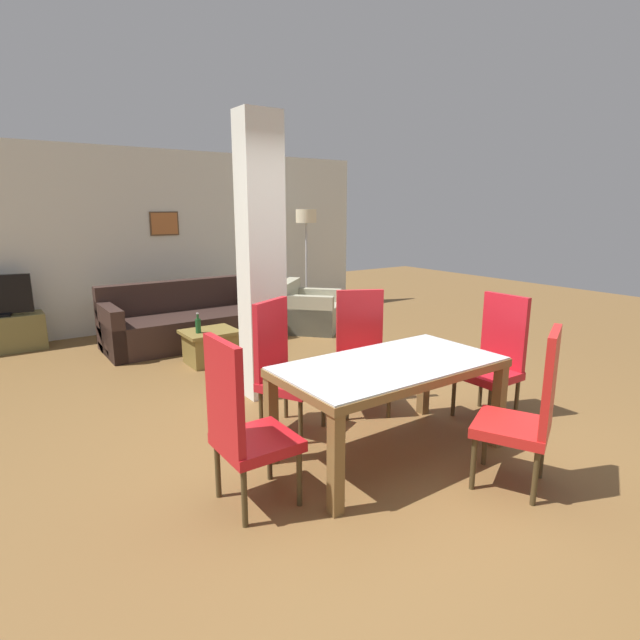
{
  "coord_description": "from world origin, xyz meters",
  "views": [
    {
      "loc": [
        -2.43,
        -2.58,
        1.84
      ],
      "look_at": [
        0.0,
        0.91,
        0.88
      ],
      "focal_mm": 28.0,
      "sensor_mm": 36.0,
      "label": 1
    }
  ],
  "objects_px": {
    "dining_chair_near_right": "(528,409)",
    "armchair": "(307,313)",
    "coffee_table": "(210,346)",
    "floor_lamp": "(306,226)",
    "dining_chair_far_left": "(283,365)",
    "bottle": "(198,325)",
    "dining_chair_head_left": "(242,423)",
    "sofa": "(187,323)",
    "dining_chair_far_right": "(362,349)",
    "dining_chair_head_right": "(495,356)",
    "dining_table": "(390,381)"
  },
  "relations": [
    {
      "from": "dining_table",
      "to": "dining_chair_head_right",
      "type": "relative_size",
      "value": 1.53
    },
    {
      "from": "dining_table",
      "to": "coffee_table",
      "type": "bearing_deg",
      "value": 93.96
    },
    {
      "from": "dining_chair_head_right",
      "to": "dining_chair_far_left",
      "type": "height_order",
      "value": "same"
    },
    {
      "from": "dining_chair_head_left",
      "to": "bottle",
      "type": "distance_m",
      "value": 3.02
    },
    {
      "from": "dining_chair_head_right",
      "to": "sofa",
      "type": "height_order",
      "value": "dining_chair_head_right"
    },
    {
      "from": "coffee_table",
      "to": "armchair",
      "type": "bearing_deg",
      "value": 20.62
    },
    {
      "from": "armchair",
      "to": "dining_chair_far_left",
      "type": "bearing_deg",
      "value": 9.76
    },
    {
      "from": "dining_table",
      "to": "coffee_table",
      "type": "xyz_separation_m",
      "value": [
        -0.2,
        2.93,
        -0.38
      ]
    },
    {
      "from": "dining_chair_near_right",
      "to": "floor_lamp",
      "type": "distance_m",
      "value": 5.76
    },
    {
      "from": "dining_chair_far_left",
      "to": "bottle",
      "type": "xyz_separation_m",
      "value": [
        0.07,
        2.04,
        -0.07
      ]
    },
    {
      "from": "dining_chair_far_right",
      "to": "dining_chair_far_left",
      "type": "relative_size",
      "value": 1.0
    },
    {
      "from": "sofa",
      "to": "bottle",
      "type": "distance_m",
      "value": 1.12
    },
    {
      "from": "dining_table",
      "to": "dining_chair_near_right",
      "type": "bearing_deg",
      "value": -64.14
    },
    {
      "from": "dining_chair_near_right",
      "to": "armchair",
      "type": "distance_m",
      "value": 4.68
    },
    {
      "from": "dining_chair_far_right",
      "to": "dining_chair_near_right",
      "type": "relative_size",
      "value": 1.0
    },
    {
      "from": "dining_table",
      "to": "armchair",
      "type": "bearing_deg",
      "value": 65.32
    },
    {
      "from": "dining_table",
      "to": "sofa",
      "type": "bearing_deg",
      "value": 91.52
    },
    {
      "from": "sofa",
      "to": "floor_lamp",
      "type": "distance_m",
      "value": 2.71
    },
    {
      "from": "bottle",
      "to": "sofa",
      "type": "bearing_deg",
      "value": 76.88
    },
    {
      "from": "armchair",
      "to": "coffee_table",
      "type": "xyz_separation_m",
      "value": [
        -1.87,
        -0.7,
        -0.06
      ]
    },
    {
      "from": "dining_chair_head_right",
      "to": "floor_lamp",
      "type": "distance_m",
      "value": 4.72
    },
    {
      "from": "sofa",
      "to": "dining_chair_head_right",
      "type": "bearing_deg",
      "value": 108.87
    },
    {
      "from": "dining_chair_far_left",
      "to": "dining_chair_head_left",
      "type": "bearing_deg",
      "value": 20.78
    },
    {
      "from": "dining_chair_far_left",
      "to": "bottle",
      "type": "height_order",
      "value": "dining_chair_far_left"
    },
    {
      "from": "dining_chair_far_right",
      "to": "dining_chair_head_right",
      "type": "height_order",
      "value": "same"
    },
    {
      "from": "armchair",
      "to": "floor_lamp",
      "type": "bearing_deg",
      "value": -166.1
    },
    {
      "from": "dining_chair_head_left",
      "to": "coffee_table",
      "type": "height_order",
      "value": "dining_chair_head_left"
    },
    {
      "from": "floor_lamp",
      "to": "dining_chair_near_right",
      "type": "bearing_deg",
      "value": -108.66
    },
    {
      "from": "dining_chair_near_right",
      "to": "sofa",
      "type": "xyz_separation_m",
      "value": [
        -0.52,
        4.83,
        -0.28
      ]
    },
    {
      "from": "dining_chair_near_right",
      "to": "dining_chair_head_left",
      "type": "height_order",
      "value": "same"
    },
    {
      "from": "dining_chair_near_right",
      "to": "coffee_table",
      "type": "height_order",
      "value": "dining_chair_near_right"
    },
    {
      "from": "dining_chair_far_left",
      "to": "dining_chair_far_right",
      "type": "bearing_deg",
      "value": 152.64
    },
    {
      "from": "coffee_table",
      "to": "floor_lamp",
      "type": "bearing_deg",
      "value": 33.03
    },
    {
      "from": "sofa",
      "to": "bottle",
      "type": "height_order",
      "value": "sofa"
    },
    {
      "from": "dining_chair_far_right",
      "to": "floor_lamp",
      "type": "relative_size",
      "value": 0.61
    },
    {
      "from": "dining_chair_near_right",
      "to": "dining_table",
      "type": "bearing_deg",
      "value": 90.0
    },
    {
      "from": "sofa",
      "to": "floor_lamp",
      "type": "relative_size",
      "value": 1.21
    },
    {
      "from": "dining_chair_head_right",
      "to": "armchair",
      "type": "relative_size",
      "value": 0.93
    },
    {
      "from": "dining_table",
      "to": "dining_chair_head_right",
      "type": "bearing_deg",
      "value": 0.0
    },
    {
      "from": "dining_table",
      "to": "floor_lamp",
      "type": "distance_m",
      "value": 5.13
    },
    {
      "from": "dining_table",
      "to": "dining_chair_head_left",
      "type": "distance_m",
      "value": 1.21
    },
    {
      "from": "dining_chair_far_left",
      "to": "coffee_table",
      "type": "distance_m",
      "value": 2.12
    },
    {
      "from": "dining_chair_head_left",
      "to": "coffee_table",
      "type": "bearing_deg",
      "value": 161.07
    },
    {
      "from": "floor_lamp",
      "to": "dining_chair_head_left",
      "type": "bearing_deg",
      "value": -127.34
    },
    {
      "from": "dining_chair_near_right",
      "to": "floor_lamp",
      "type": "bearing_deg",
      "value": 45.48
    },
    {
      "from": "dining_chair_near_right",
      "to": "coffee_table",
      "type": "bearing_deg",
      "value": 73.45
    },
    {
      "from": "dining_chair_far_left",
      "to": "armchair",
      "type": "height_order",
      "value": "dining_chair_far_left"
    },
    {
      "from": "armchair",
      "to": "bottle",
      "type": "relative_size",
      "value": 4.91
    },
    {
      "from": "sofa",
      "to": "armchair",
      "type": "bearing_deg",
      "value": 169.44
    },
    {
      "from": "dining_table",
      "to": "coffee_table",
      "type": "height_order",
      "value": "dining_table"
    }
  ]
}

